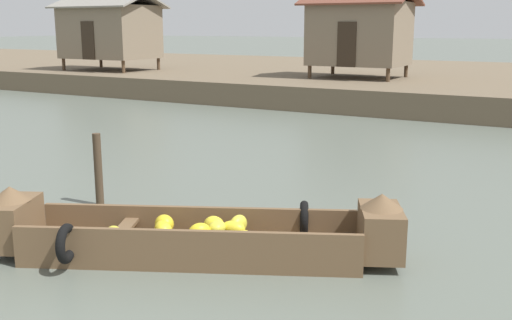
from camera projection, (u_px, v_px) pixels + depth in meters
ground_plane at (347, 189)px, 11.75m from camera, size 300.00×300.00×0.00m
riverbank_strip at (496, 84)px, 28.07m from camera, size 160.00×20.00×0.92m
banana_boat at (192, 234)px, 8.22m from camera, size 5.45×3.20×0.95m
stilt_house_left at (110, 31)px, 30.14m from camera, size 5.00×3.54×3.78m
stilt_house_mid_left at (360, 32)px, 25.60m from camera, size 4.51×3.48×3.78m
mooring_post at (98, 170)px, 10.56m from camera, size 0.14×0.14×1.29m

